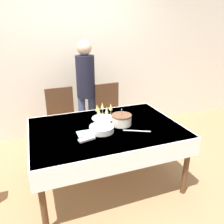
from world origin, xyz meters
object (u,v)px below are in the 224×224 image
dining_chair_far_right (110,112)px  plate_stack_main (102,129)px  person_standing (86,84)px  dining_chair_far_left (62,118)px  birthday_cake (122,120)px  champagne_tray (103,112)px

dining_chair_far_right → plate_stack_main: size_ratio=3.69×
plate_stack_main → person_standing: person_standing is taller
dining_chair_far_left → dining_chair_far_right: (0.74, -0.00, 0.00)m
dining_chair_far_left → birthday_cake: 1.09m
champagne_tray → birthday_cake: bearing=-60.5°
dining_chair_far_right → champagne_tray: dining_chair_far_right is taller
dining_chair_far_right → birthday_cake: size_ratio=4.26×
dining_chair_far_right → champagne_tray: size_ratio=3.47×
birthday_cake → champagne_tray: (-0.14, 0.25, 0.02)m
dining_chair_far_left → champagne_tray: (0.42, -0.65, 0.28)m
person_standing → plate_stack_main: bearing=-95.8°
dining_chair_far_right → person_standing: size_ratio=0.60×
birthday_cake → plate_stack_main: birthday_cake is taller
birthday_cake → person_standing: 1.08m
birthday_cake → champagne_tray: size_ratio=0.81×
plate_stack_main → person_standing: bearing=84.2°
birthday_cake → plate_stack_main: size_ratio=0.87×
dining_chair_far_right → dining_chair_far_left: bearing=180.0°
dining_chair_far_left → champagne_tray: size_ratio=3.47×
plate_stack_main → champagne_tray: bearing=69.2°
dining_chair_far_left → champagne_tray: dining_chair_far_left is taller
birthday_cake → plate_stack_main: 0.29m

